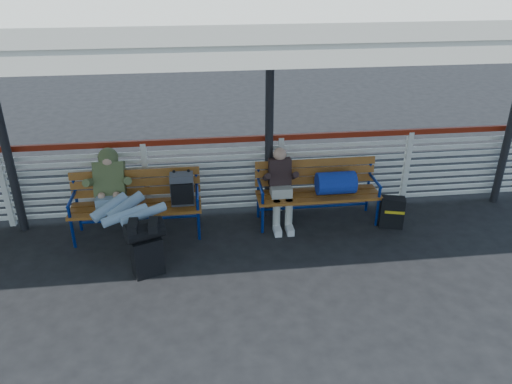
{
  "coord_description": "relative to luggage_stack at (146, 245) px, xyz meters",
  "views": [
    {
      "loc": [
        0.78,
        -4.93,
        3.69
      ],
      "look_at": [
        1.52,
        1.0,
        0.77
      ],
      "focal_mm": 35.0,
      "sensor_mm": 36.0,
      "label": 1
    }
  ],
  "objects": [
    {
      "name": "traveler_man",
      "position": [
        -0.35,
        0.69,
        0.27
      ],
      "size": [
        0.94,
        1.63,
        0.77
      ],
      "color": "#849CB2",
      "rests_on": "ground"
    },
    {
      "name": "bench_left",
      "position": [
        -0.0,
        1.03,
        0.18
      ],
      "size": [
        1.8,
        0.56,
        0.92
      ],
      "color": "#965C1D",
      "rests_on": "ground"
    },
    {
      "name": "luggage_stack",
      "position": [
        0.0,
        0.0,
        0.0
      ],
      "size": [
        0.52,
        0.41,
        0.76
      ],
      "rotation": [
        0.0,
        0.0,
        0.38
      ],
      "color": "black",
      "rests_on": "ground"
    },
    {
      "name": "companion_person",
      "position": [
        1.86,
        1.07,
        0.18
      ],
      "size": [
        0.32,
        0.66,
        1.15
      ],
      "color": "#ACA99C",
      "rests_on": "ground"
    },
    {
      "name": "ground",
      "position": [
        -0.08,
        -0.41,
        -0.41
      ],
      "size": [
        60.0,
        60.0,
        0.0
      ],
      "primitive_type": "plane",
      "color": "black",
      "rests_on": "ground"
    },
    {
      "name": "fence",
      "position": [
        -0.08,
        1.49,
        0.25
      ],
      "size": [
        12.08,
        0.08,
        1.24
      ],
      "color": "silver",
      "rests_on": "ground"
    },
    {
      "name": "suitcase_side",
      "position": [
        3.46,
        0.77,
        -0.18
      ],
      "size": [
        0.37,
        0.28,
        0.47
      ],
      "rotation": [
        0.0,
        0.0,
        -0.26
      ],
      "color": "black",
      "rests_on": "ground"
    },
    {
      "name": "bench_right",
      "position": [
        2.53,
        1.08,
        0.18
      ],
      "size": [
        1.8,
        0.56,
        0.92
      ],
      "color": "#965C1D",
      "rests_on": "ground"
    },
    {
      "name": "canopy",
      "position": [
        -0.08,
        0.46,
        2.63
      ],
      "size": [
        12.6,
        3.6,
        3.16
      ],
      "color": "silver",
      "rests_on": "ground"
    }
  ]
}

